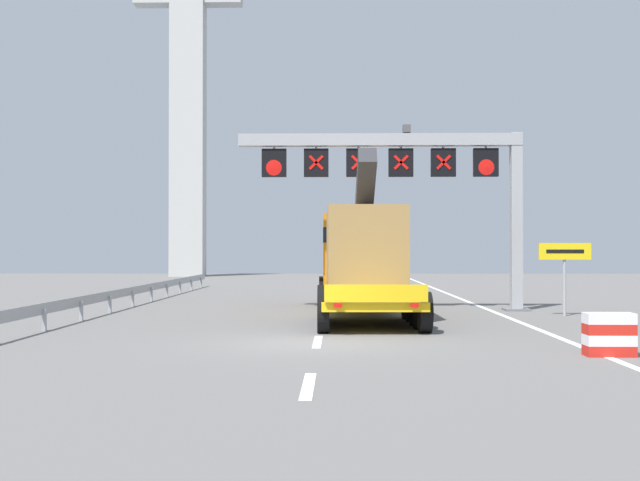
{
  "coord_description": "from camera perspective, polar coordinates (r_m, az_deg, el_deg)",
  "views": [
    {
      "loc": [
        0.63,
        -19.1,
        2.21
      ],
      "look_at": [
        0.06,
        7.69,
        2.52
      ],
      "focal_mm": 45.29,
      "sensor_mm": 36.0,
      "label": 1
    }
  ],
  "objects": [
    {
      "name": "ground",
      "position": [
        19.23,
        -0.67,
        -7.27
      ],
      "size": [
        112.0,
        112.0,
        0.0
      ],
      "primitive_type": "plane",
      "color": "slate"
    },
    {
      "name": "lane_markings",
      "position": [
        47.54,
        0.65,
        -3.32
      ],
      "size": [
        0.2,
        71.38,
        0.01
      ],
      "color": "silver",
      "rests_on": "ground"
    },
    {
      "name": "edge_line_right",
      "position": [
        31.67,
        11.39,
        -4.65
      ],
      "size": [
        0.2,
        63.0,
        0.01
      ],
      "primitive_type": "cube",
      "color": "silver",
      "rests_on": "ground"
    },
    {
      "name": "overhead_lane_gantry",
      "position": [
        29.76,
        6.6,
        5.11
      ],
      "size": [
        10.59,
        0.9,
        6.78
      ],
      "color": "#9EA0A5",
      "rests_on": "ground"
    },
    {
      "name": "heavy_haul_truck_yellow",
      "position": [
        28.85,
        2.84,
        -1.11
      ],
      "size": [
        3.27,
        14.11,
        5.3
      ],
      "color": "yellow",
      "rests_on": "ground"
    },
    {
      "name": "exit_sign_yellow",
      "position": [
        28.12,
        16.91,
        -1.3
      ],
      "size": [
        1.73,
        0.15,
        2.44
      ],
      "color": "#9EA0A5",
      "rests_on": "ground"
    },
    {
      "name": "crash_barrier_striped",
      "position": [
        17.92,
        19.75,
        -6.27
      ],
      "size": [
        1.0,
        0.5,
        0.9
      ],
      "color": "red",
      "rests_on": "ground"
    },
    {
      "name": "guardrail_left",
      "position": [
        33.96,
        -12.52,
        -3.44
      ],
      "size": [
        0.13,
        31.72,
        0.76
      ],
      "color": "#999EA3",
      "rests_on": "ground"
    },
    {
      "name": "bridge_pylon_distant",
      "position": [
        70.24,
        -9.3,
        13.4
      ],
      "size": [
        9.0,
        2.0,
        37.76
      ],
      "color": "#B7B7B2",
      "rests_on": "ground"
    }
  ]
}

